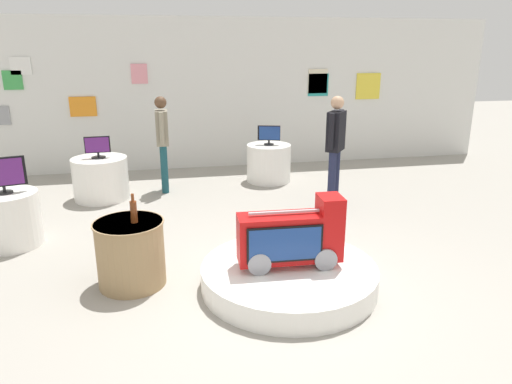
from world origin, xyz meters
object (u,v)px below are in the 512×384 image
main_display_pedestal (289,276)px  shopper_browsing_near_truck (335,143)px  bottle_on_side_table (134,211)px  shopper_browsing_rear (162,137)px  display_pedestal_left_rear (9,219)px  display_pedestal_right_rear (269,163)px  tv_on_right_rear (269,134)px  tv_on_center_rear (98,147)px  tv_on_left_rear (2,174)px  display_pedestal_center_rear (101,178)px  side_table_round (131,253)px  novelty_firetruck_tv (292,239)px

main_display_pedestal → shopper_browsing_near_truck: size_ratio=1.07×
bottle_on_side_table → shopper_browsing_rear: bearing=84.4°
main_display_pedestal → display_pedestal_left_rear: size_ratio=2.45×
display_pedestal_right_rear → bottle_on_side_table: (-2.23, -3.63, 0.48)m
tv_on_right_rear → bottle_on_side_table: tv_on_right_rear is taller
display_pedestal_right_rear → bottle_on_side_table: bottle_on_side_table is taller
main_display_pedestal → shopper_browsing_rear: shopper_browsing_rear is taller
tv_on_center_rear → shopper_browsing_rear: bearing=12.1°
tv_on_left_rear → tv_on_center_rear: 1.98m
display_pedestal_center_rear → tv_on_center_rear: size_ratio=2.21×
tv_on_center_rear → side_table_round: 3.22m
display_pedestal_center_rear → bottle_on_side_table: size_ratio=2.90×
main_display_pedestal → shopper_browsing_rear: 4.00m
novelty_firetruck_tv → bottle_on_side_table: 1.63m
novelty_firetruck_tv → display_pedestal_center_rear: 4.19m
tv_on_left_rear → shopper_browsing_rear: 2.77m
novelty_firetruck_tv → display_pedestal_right_rear: novelty_firetruck_tv is taller
tv_on_left_rear → shopper_browsing_near_truck: size_ratio=0.31×
bottle_on_side_table → shopper_browsing_rear: size_ratio=0.19×
display_pedestal_center_rear → tv_on_center_rear: tv_on_center_rear is taller
display_pedestal_center_rear → novelty_firetruck_tv: bearing=-57.1°
tv_on_left_rear → bottle_on_side_table: (1.62, -1.38, -0.11)m
novelty_firetruck_tv → display_pedestal_left_rear: 3.64m
display_pedestal_right_rear → side_table_round: side_table_round is taller
display_pedestal_left_rear → bottle_on_side_table: (1.62, -1.38, 0.48)m
tv_on_center_rear → tv_on_left_rear: bearing=-117.5°
tv_on_right_rear → shopper_browsing_near_truck: shopper_browsing_near_truck is taller
side_table_round → bottle_on_side_table: bearing=-19.4°
tv_on_left_rear → shopper_browsing_near_truck: 4.59m
main_display_pedestal → side_table_round: 1.67m
tv_on_center_rear → display_pedestal_left_rear: bearing=-117.5°
novelty_firetruck_tv → shopper_browsing_near_truck: bearing=60.9°
shopper_browsing_near_truck → display_pedestal_right_rear: bearing=113.6°
display_pedestal_right_rear → display_pedestal_center_rear: bearing=-170.6°
display_pedestal_right_rear → display_pedestal_left_rear: bearing=-149.8°
display_pedestal_right_rear → shopper_browsing_near_truck: size_ratio=0.47×
novelty_firetruck_tv → side_table_round: novelty_firetruck_tv is taller
display_pedestal_center_rear → shopper_browsing_rear: (1.03, 0.22, 0.61)m
side_table_round → novelty_firetruck_tv: bearing=-13.7°
display_pedestal_left_rear → shopper_browsing_rear: size_ratio=0.46×
bottle_on_side_table → shopper_browsing_near_truck: bearing=35.2°
bottle_on_side_table → main_display_pedestal: bearing=-13.4°
display_pedestal_left_rear → shopper_browsing_near_truck: (4.54, 0.68, 0.66)m
display_pedestal_center_rear → shopper_browsing_near_truck: shopper_browsing_near_truck is taller
tv_on_center_rear → bottle_on_side_table: tv_on_center_rear is taller
side_table_round → display_pedestal_center_rear: bearing=101.6°
side_table_round → shopper_browsing_near_truck: size_ratio=0.42×
tv_on_left_rear → display_pedestal_center_rear: (0.91, 1.76, -0.59)m
tv_on_right_rear → shopper_browsing_rear: bearing=-172.0°
main_display_pedestal → bottle_on_side_table: bottle_on_side_table is taller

